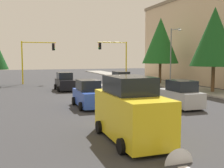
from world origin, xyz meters
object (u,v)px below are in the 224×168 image
Objects in this scene: traffic_signal_far_left at (115,53)px; car_blue at (89,95)px; delivery_van_yellow at (131,111)px; traffic_signal_far_right at (36,54)px; street_lamp_curbside at (173,51)px; tree_roadside_mid at (161,41)px; car_orange at (120,80)px; car_white at (117,88)px; car_black at (65,82)px; car_silver at (180,95)px; tree_roadside_near at (214,37)px.

car_blue is at bearing -24.71° from traffic_signal_far_left.
traffic_signal_far_left is 1.50× the size of car_blue.
traffic_signal_far_right is at bearing -175.43° from delivery_van_yellow.
car_blue is at bearing 178.47° from delivery_van_yellow.
traffic_signal_far_left is 10.95m from street_lamp_curbside.
car_blue is at bearing -44.38° from tree_roadside_mid.
traffic_signal_far_right reaches higher than car_orange.
car_white is at bearing -44.35° from tree_roadside_mid.
delivery_van_yellow reaches higher than car_black.
street_lamp_curbside reaches higher than car_silver.
tree_roadside_mid is 10.01m from tree_roadside_near.
car_silver is (15.87, -7.08, -4.91)m from tree_roadside_mid.
tree_roadside_mid is (6.00, 15.71, 1.73)m from traffic_signal_far_right.
tree_roadside_near is (16.00, 4.76, 1.43)m from traffic_signal_far_left.
delivery_van_yellow is 8.82m from car_silver.
street_lamp_curbside is 0.82× the size of tree_roadside_near.
traffic_signal_far_left is 1.55× the size of car_silver.
car_black is at bearing 15.61° from traffic_signal_far_right.
car_silver is 1.04× the size of car_white.
car_blue is (10.84, -6.55, -0.00)m from car_orange.
delivery_van_yellow reaches higher than car_white.
car_blue is at bearing -75.56° from tree_roadside_near.
street_lamp_curbside reaches higher than delivery_van_yellow.
tree_roadside_mid is at bearing 135.62° from car_blue.
delivery_van_yellow reaches higher than car_blue.
car_silver is at bearing -24.05° from tree_roadside_mid.
car_blue is (13.54, -13.25, -4.91)m from tree_roadside_mid.
tree_roadside_near is at bearing 104.44° from car_blue.
traffic_signal_far_right is 1.45× the size of car_blue.
tree_roadside_mid reaches higher than car_white.
street_lamp_curbside is at bearing 82.83° from car_black.
tree_roadside_near is 14.97m from car_blue.
tree_roadside_near is at bearing 44.63° from car_orange.
traffic_signal_far_left is 29.56m from delivery_van_yellow.
traffic_signal_far_left is at bearing 155.29° from car_blue.
car_orange and car_blue have the same top height.
tree_roadside_near is (16.00, 16.21, 1.56)m from traffic_signal_far_right.
street_lamp_curbside is 1.46× the size of delivery_van_yellow.
tree_roadside_mid is 26.14m from delivery_van_yellow.
car_orange is (-1.69, -5.91, -3.45)m from street_lamp_curbside.
traffic_signal_far_right is at bearing -134.62° from tree_roadside_near.
car_silver is at bearing -1.62° from car_orange.
car_silver and car_orange have the same top height.
street_lamp_curbside reaches higher than traffic_signal_far_right.
car_black is (8.82, 2.47, -3.18)m from traffic_signal_far_right.
car_silver is (21.87, 8.63, -3.18)m from traffic_signal_far_right.
car_black is at bearing -45.52° from traffic_signal_far_left.
street_lamp_curbside is at bearing 55.13° from traffic_signal_far_right.
tree_roadside_mid is at bearing 102.04° from car_black.
car_orange is (-19.23, 6.77, -0.39)m from delivery_van_yellow.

